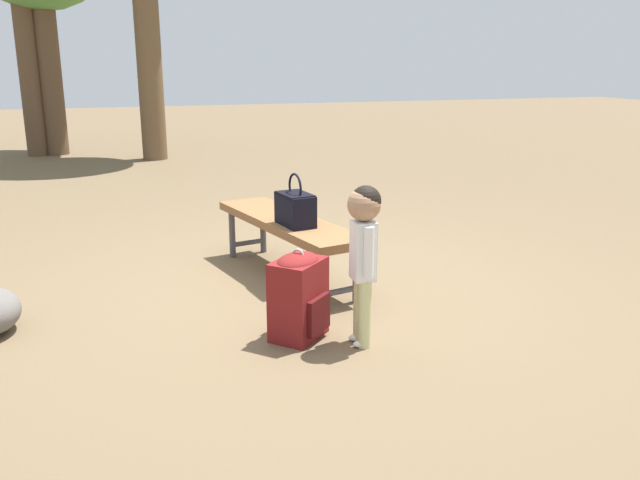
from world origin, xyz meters
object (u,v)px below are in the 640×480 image
Objects in this scene: park_bench at (287,226)px; backpack_large at (299,294)px; child_standing at (364,241)px; handbag at (295,208)px.

park_bench is 1.12m from backpack_large.
park_bench is 1.80× the size of child_standing.
park_bench is at bearing 166.85° from backpack_large.
child_standing reaches higher than handbag.
backpack_large is (0.87, -0.25, -0.31)m from handbag.
park_bench is 4.48× the size of handbag.
backpack_large is at bearing -123.35° from child_standing.
handbag is 0.68× the size of backpack_large.
park_bench is 0.28m from handbag.
handbag reaches higher than backpack_large.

